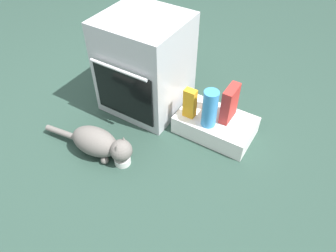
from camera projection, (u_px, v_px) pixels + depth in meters
name	position (u px, v px, depth m)	size (l,w,h in m)	color
ground	(114.00, 132.00, 2.49)	(8.00, 8.00, 0.00)	#284238
oven	(145.00, 65.00, 2.48)	(0.61, 0.63, 0.78)	#B7BABF
pantry_cabinet	(215.00, 125.00, 2.45)	(0.59, 0.36, 0.15)	white
food_bowl	(122.00, 160.00, 2.25)	(0.12, 0.12, 0.08)	white
cat	(99.00, 143.00, 2.25)	(0.77, 0.24, 0.23)	slate
cereal_box	(230.00, 104.00, 2.30)	(0.07, 0.18, 0.28)	#B72D28
sauce_jar	(208.00, 101.00, 2.43)	(0.08, 0.08, 0.14)	#D16023
juice_carton	(190.00, 103.00, 2.33)	(0.09, 0.06, 0.24)	orange
water_bottle	(210.00, 109.00, 2.24)	(0.11, 0.11, 0.30)	#388CD1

